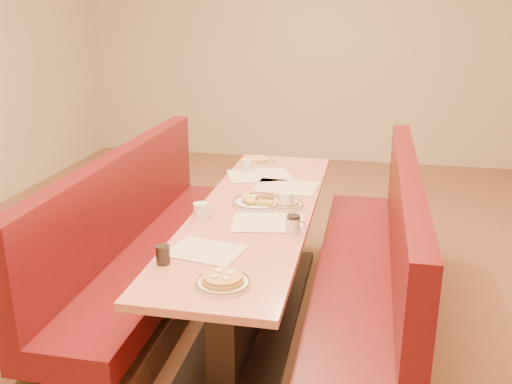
% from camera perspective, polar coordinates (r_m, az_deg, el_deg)
% --- Properties ---
extents(ground, '(8.00, 8.00, 0.00)m').
position_cam_1_polar(ground, '(3.81, -0.06, -12.31)').
color(ground, '#9E6647').
rests_on(ground, ground).
extents(room_envelope, '(6.04, 8.04, 2.82)m').
position_cam_1_polar(room_envelope, '(3.27, -0.08, 18.15)').
color(room_envelope, beige).
rests_on(room_envelope, ground).
extents(diner_table, '(0.70, 2.50, 0.75)m').
position_cam_1_polar(diner_table, '(3.63, -0.07, -7.24)').
color(diner_table, black).
rests_on(diner_table, ground).
extents(booth_left, '(0.55, 2.50, 1.05)m').
position_cam_1_polar(booth_left, '(3.84, -10.90, -6.33)').
color(booth_left, '#4C3326').
rests_on(booth_left, ground).
extents(booth_right, '(0.55, 2.50, 1.05)m').
position_cam_1_polar(booth_right, '(3.58, 11.62, -8.30)').
color(booth_right, '#4C3326').
rests_on(booth_right, ground).
extents(placemat_near_left, '(0.40, 0.33, 0.00)m').
position_cam_1_polar(placemat_near_left, '(2.91, -5.08, -5.88)').
color(placemat_near_left, beige).
rests_on(placemat_near_left, diner_table).
extents(placemat_near_right, '(0.45, 0.37, 0.00)m').
position_cam_1_polar(placemat_near_right, '(3.26, 1.23, -3.04)').
color(placemat_near_right, beige).
rests_on(placemat_near_right, diner_table).
extents(placemat_far_left, '(0.53, 0.47, 0.00)m').
position_cam_1_polar(placemat_far_left, '(4.14, 0.34, 1.69)').
color(placemat_far_left, beige).
rests_on(placemat_far_left, diner_table).
extents(placemat_far_right, '(0.43, 0.33, 0.00)m').
position_cam_1_polar(placemat_far_right, '(3.89, 3.01, 0.53)').
color(placemat_far_right, beige).
rests_on(placemat_far_right, diner_table).
extents(pancake_plate, '(0.25, 0.25, 0.06)m').
position_cam_1_polar(pancake_plate, '(2.57, -3.33, -8.88)').
color(pancake_plate, white).
rests_on(pancake_plate, diner_table).
extents(eggs_plate, '(0.31, 0.31, 0.06)m').
position_cam_1_polar(eggs_plate, '(3.55, 0.04, -0.96)').
color(eggs_plate, white).
rests_on(eggs_plate, diner_table).
extents(extra_plate_mid, '(0.21, 0.21, 0.04)m').
position_cam_1_polar(extra_plate_mid, '(3.53, 3.10, -1.20)').
color(extra_plate_mid, white).
rests_on(extra_plate_mid, diner_table).
extents(extra_plate_far, '(0.24, 0.24, 0.05)m').
position_cam_1_polar(extra_plate_far, '(4.48, 0.29, 3.18)').
color(extra_plate_far, white).
rests_on(extra_plate_far, diner_table).
extents(coffee_mug_a, '(0.11, 0.08, 0.09)m').
position_cam_1_polar(coffee_mug_a, '(3.12, 3.76, -3.34)').
color(coffee_mug_a, white).
rests_on(coffee_mug_a, diner_table).
extents(coffee_mug_b, '(0.12, 0.08, 0.09)m').
position_cam_1_polar(coffee_mug_b, '(3.34, -5.49, -1.84)').
color(coffee_mug_b, white).
rests_on(coffee_mug_b, diner_table).
extents(coffee_mug_c, '(0.13, 0.09, 0.10)m').
position_cam_1_polar(coffee_mug_c, '(3.49, 3.09, -0.79)').
color(coffee_mug_c, white).
rests_on(coffee_mug_c, diner_table).
extents(coffee_mug_d, '(0.11, 0.08, 0.09)m').
position_cam_1_polar(coffee_mug_d, '(4.25, -0.91, 2.71)').
color(coffee_mug_d, white).
rests_on(coffee_mug_d, diner_table).
extents(soda_tumbler_near, '(0.07, 0.07, 0.09)m').
position_cam_1_polar(soda_tumbler_near, '(2.79, -9.29, -6.21)').
color(soda_tumbler_near, black).
rests_on(soda_tumbler_near, diner_table).
extents(soda_tumbler_mid, '(0.07, 0.07, 0.10)m').
position_cam_1_polar(soda_tumbler_mid, '(3.11, 3.74, -3.22)').
color(soda_tumbler_mid, black).
rests_on(soda_tumbler_mid, diner_table).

